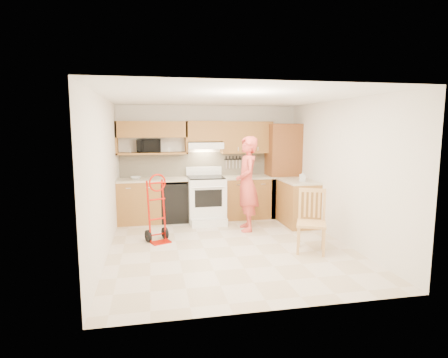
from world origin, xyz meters
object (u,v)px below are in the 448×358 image
object	(u,v)px
hand_truck	(158,212)
person	(247,184)
range	(206,195)
dining_chair	(311,221)
microwave	(149,146)

from	to	relation	value
hand_truck	person	bearing A→B (deg)	-8.36
range	dining_chair	world-z (taller)	range
microwave	hand_truck	distance (m)	1.91
person	hand_truck	world-z (taller)	person
microwave	dining_chair	xyz separation A→B (m)	(2.56, -2.60, -1.12)
person	microwave	bearing A→B (deg)	-116.21
microwave	person	world-z (taller)	person
person	hand_truck	xyz separation A→B (m)	(-1.74, -0.44, -0.38)
microwave	person	bearing A→B (deg)	-29.12
microwave	person	size ratio (longest dim) A/B	0.27
range	person	size ratio (longest dim) A/B	0.63
microwave	range	xyz separation A→B (m)	(1.18, -0.37, -1.05)
microwave	range	size ratio (longest dim) A/B	0.43
dining_chair	hand_truck	bearing A→B (deg)	-178.19
hand_truck	dining_chair	bearing A→B (deg)	-45.40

